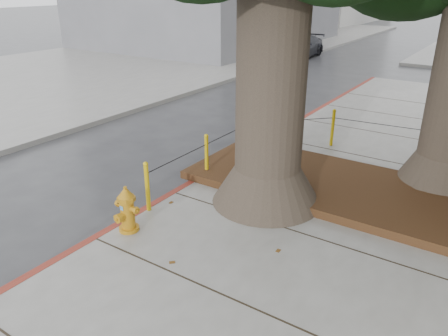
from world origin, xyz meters
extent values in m
plane|color=#28282B|center=(0.00, 0.00, 0.00)|extent=(140.00, 140.00, 0.00)
cube|color=slate|center=(-14.00, 10.00, 0.07)|extent=(14.00, 60.00, 0.15)
cube|color=maroon|center=(-2.00, 2.50, 0.07)|extent=(0.14, 26.00, 0.16)
cube|color=black|center=(0.90, 3.90, 0.23)|extent=(6.40, 2.60, 0.16)
cone|color=#4C3F33|center=(-0.30, 2.70, 0.50)|extent=(2.04, 2.04, 0.70)
cylinder|color=#4C3F33|center=(-0.30, 2.70, 2.53)|extent=(1.20, 1.20, 4.22)
cone|color=#4C3F33|center=(2.30, 5.20, 0.50)|extent=(1.77, 1.77, 0.70)
cylinder|color=gold|center=(-1.90, 1.20, 0.60)|extent=(0.08, 0.08, 0.90)
sphere|color=gold|center=(-1.90, 1.20, 1.05)|extent=(0.09, 0.09, 0.09)
cylinder|color=gold|center=(-1.90, 3.00, 0.60)|extent=(0.08, 0.08, 0.90)
sphere|color=gold|center=(-1.90, 3.00, 1.05)|extent=(0.09, 0.09, 0.09)
cylinder|color=gold|center=(-1.90, 4.80, 0.60)|extent=(0.08, 0.08, 0.90)
sphere|color=gold|center=(-1.90, 4.80, 1.05)|extent=(0.09, 0.09, 0.09)
cylinder|color=gold|center=(-0.40, 6.30, 0.60)|extent=(0.08, 0.08, 0.90)
sphere|color=gold|center=(-0.40, 6.30, 1.05)|extent=(0.09, 0.09, 0.09)
cylinder|color=gold|center=(1.80, 6.50, 0.60)|extent=(0.08, 0.08, 0.90)
sphere|color=gold|center=(1.80, 6.50, 1.05)|extent=(0.09, 0.09, 0.09)
cylinder|color=black|center=(-1.90, 2.10, 0.87)|extent=(0.02, 1.80, 0.02)
cylinder|color=black|center=(-1.90, 3.90, 0.87)|extent=(0.02, 1.80, 0.02)
cylinder|color=black|center=(-1.15, 5.55, 0.87)|extent=(1.51, 1.51, 0.02)
cylinder|color=black|center=(0.70, 6.40, 0.87)|extent=(2.20, 0.22, 0.02)
cylinder|color=orange|center=(-1.69, 0.49, 0.18)|extent=(0.35, 0.35, 0.06)
cylinder|color=orange|center=(-1.69, 0.49, 0.46)|extent=(0.24, 0.24, 0.52)
cylinder|color=orange|center=(-1.69, 0.49, 0.73)|extent=(0.31, 0.31, 0.07)
cone|color=orange|center=(-1.69, 0.49, 0.83)|extent=(0.29, 0.29, 0.15)
cylinder|color=orange|center=(-1.69, 0.49, 0.93)|extent=(0.06, 0.06, 0.05)
cylinder|color=orange|center=(-1.83, 0.50, 0.59)|extent=(0.15, 0.10, 0.09)
cylinder|color=orange|center=(-1.56, 0.49, 0.59)|extent=(0.15, 0.10, 0.09)
cylinder|color=orange|center=(-1.70, 0.37, 0.46)|extent=(0.14, 0.15, 0.14)
cube|color=#5999D8|center=(-1.70, 0.38, 0.61)|extent=(0.07, 0.01, 0.07)
imported|color=black|center=(-7.35, 19.67, 0.58)|extent=(1.84, 4.09, 1.16)
camera|label=1|loc=(3.12, -3.86, 3.97)|focal=35.00mm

